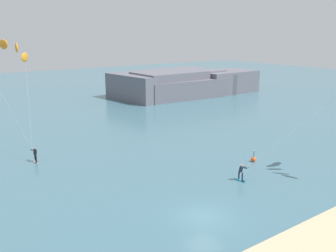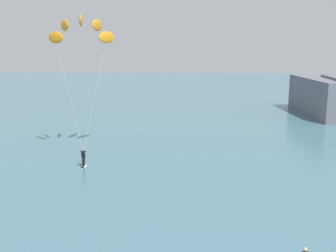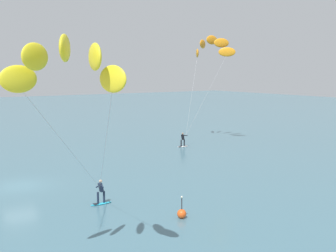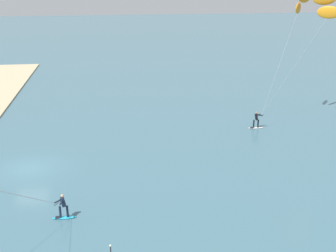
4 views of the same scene
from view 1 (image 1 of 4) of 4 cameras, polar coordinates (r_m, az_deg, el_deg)
ground_plane at (r=29.88m, az=5.57°, el=-13.68°), size 240.00×240.00×0.00m
kitesurfer_mid_water at (r=46.03m, az=-23.72°, el=9.94°), size 6.23×7.15×13.18m
marker_buoy at (r=42.32m, az=13.00°, el=-4.98°), size 0.56×0.56×1.38m
distant_headland at (r=84.48m, az=1.98°, el=6.43°), size 33.90×17.61×5.71m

